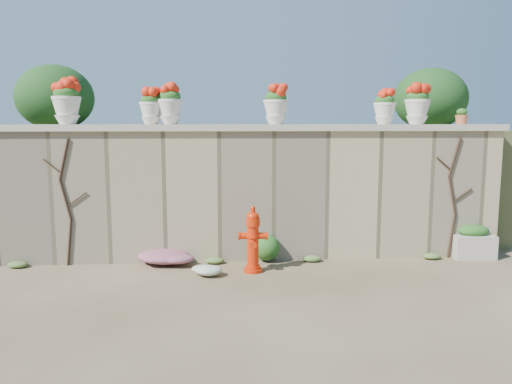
{
  "coord_description": "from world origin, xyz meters",
  "views": [
    {
      "loc": [
        -0.42,
        -5.87,
        2.12
      ],
      "look_at": [
        0.12,
        1.4,
        1.11
      ],
      "focal_mm": 35.0,
      "sensor_mm": 36.0,
      "label": 1
    }
  ],
  "objects": [
    {
      "name": "ground",
      "position": [
        0.0,
        0.0,
        0.0
      ],
      "size": [
        80.0,
        80.0,
        0.0
      ],
      "primitive_type": "plane",
      "color": "brown",
      "rests_on": "ground"
    },
    {
      "name": "stone_wall",
      "position": [
        0.0,
        1.8,
        1.0
      ],
      "size": [
        8.0,
        0.4,
        2.0
      ],
      "primitive_type": "cube",
      "color": "tan",
      "rests_on": "ground"
    },
    {
      "name": "wall_cap",
      "position": [
        0.0,
        1.8,
        2.05
      ],
      "size": [
        8.1,
        0.52,
        0.1
      ],
      "primitive_type": "cube",
      "color": "#BDB1A0",
      "rests_on": "stone_wall"
    },
    {
      "name": "raised_fill",
      "position": [
        0.0,
        5.0,
        1.0
      ],
      "size": [
        9.0,
        6.0,
        2.0
      ],
      "primitive_type": "cube",
      "color": "#384C23",
      "rests_on": "ground"
    },
    {
      "name": "back_shrub_left",
      "position": [
        -3.2,
        3.0,
        2.55
      ],
      "size": [
        1.3,
        1.3,
        1.1
      ],
      "primitive_type": "ellipsoid",
      "color": "#143814",
      "rests_on": "raised_fill"
    },
    {
      "name": "back_shrub_right",
      "position": [
        3.4,
        3.0,
        2.55
      ],
      "size": [
        1.3,
        1.3,
        1.1
      ],
      "primitive_type": "ellipsoid",
      "color": "#143814",
      "rests_on": "raised_fill"
    },
    {
      "name": "vine_left",
      "position": [
        -2.67,
        1.58,
        0.99
      ],
      "size": [
        0.6,
        0.04,
        1.91
      ],
      "color": "black",
      "rests_on": "ground"
    },
    {
      "name": "vine_right",
      "position": [
        3.23,
        1.58,
        0.99
      ],
      "size": [
        0.6,
        0.04,
        1.91
      ],
      "color": "black",
      "rests_on": "ground"
    },
    {
      "name": "fire_hydrant",
      "position": [
        0.05,
        1.05,
        0.48
      ],
      "size": [
        0.41,
        0.29,
        0.95
      ],
      "rotation": [
        0.0,
        0.0,
        -0.05
      ],
      "color": "red",
      "rests_on": "ground"
    },
    {
      "name": "planter_box",
      "position": [
        3.58,
        1.55,
        0.25
      ],
      "size": [
        0.66,
        0.41,
        0.53
      ],
      "rotation": [
        0.0,
        0.0,
        -0.06
      ],
      "color": "#BDB1A0",
      "rests_on": "ground"
    },
    {
      "name": "green_shrub",
      "position": [
        0.31,
        1.55,
        0.25
      ],
      "size": [
        0.53,
        0.48,
        0.51
      ],
      "primitive_type": "ellipsoid",
      "color": "#1E5119",
      "rests_on": "ground"
    },
    {
      "name": "magenta_clump",
      "position": [
        -1.19,
        1.46,
        0.14
      ],
      "size": [
        1.01,
        0.68,
        0.27
      ],
      "primitive_type": "ellipsoid",
      "color": "#C42786",
      "rests_on": "ground"
    },
    {
      "name": "white_flowers",
      "position": [
        -0.66,
        0.93,
        0.1
      ],
      "size": [
        0.54,
        0.43,
        0.19
      ],
      "primitive_type": "ellipsoid",
      "color": "white",
      "rests_on": "ground"
    },
    {
      "name": "urn_pot_0",
      "position": [
        -2.66,
        1.8,
        2.43
      ],
      "size": [
        0.42,
        0.42,
        0.66
      ],
      "color": "silver",
      "rests_on": "wall_cap"
    },
    {
      "name": "urn_pot_1",
      "position": [
        -1.43,
        1.8,
        2.36
      ],
      "size": [
        0.34,
        0.34,
        0.53
      ],
      "color": "silver",
      "rests_on": "wall_cap"
    },
    {
      "name": "urn_pot_2",
      "position": [
        -1.15,
        1.8,
        2.4
      ],
      "size": [
        0.38,
        0.38,
        0.6
      ],
      "color": "silver",
      "rests_on": "wall_cap"
    },
    {
      "name": "urn_pot_3",
      "position": [
        0.46,
        1.8,
        2.39
      ],
      "size": [
        0.38,
        0.38,
        0.6
      ],
      "color": "silver",
      "rests_on": "wall_cap"
    },
    {
      "name": "urn_pot_4",
      "position": [
        2.16,
        1.8,
        2.36
      ],
      "size": [
        0.34,
        0.34,
        0.53
      ],
      "color": "silver",
      "rests_on": "wall_cap"
    },
    {
      "name": "urn_pot_5",
      "position": [
        2.68,
        1.8,
        2.41
      ],
      "size": [
        0.39,
        0.39,
        0.62
      ],
      "color": "silver",
      "rests_on": "wall_cap"
    },
    {
      "name": "terracotta_pot",
      "position": [
        3.41,
        1.8,
        2.21
      ],
      "size": [
        0.2,
        0.2,
        0.24
      ],
      "color": "#B96138",
      "rests_on": "wall_cap"
    }
  ]
}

